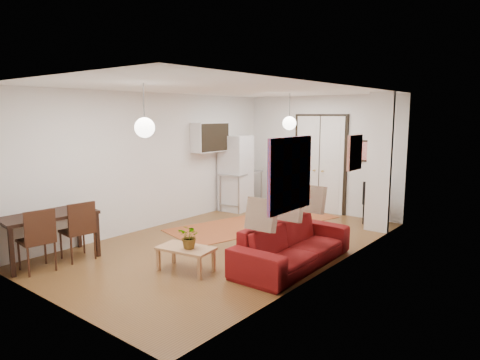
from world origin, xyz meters
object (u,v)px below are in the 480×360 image
Objects in this scene: dining_chair_near at (82,224)px; black_side_chair at (376,198)px; coffee_table at (186,250)px; fridge at (236,173)px; dining_chair_far at (42,233)px; kitchen_counter at (241,185)px; dining_table at (47,219)px; sofa at (293,244)px.

dining_chair_near is 6.26m from black_side_chair.
fridge is (-2.14, 3.86, 0.62)m from coffee_table.
fridge is 1.90× the size of dining_chair_far.
black_side_chair is (3.31, 0.98, -0.39)m from fridge.
fridge is 1.98× the size of black_side_chair.
dining_chair_near and dining_chair_far have the same top height.
dining_chair_far reaches higher than kitchen_counter.
kitchen_counter is at bearing 86.29° from fridge.
black_side_chair reaches higher than dining_table.
coffee_table is at bearing -66.62° from fridge.
dining_table is at bearing -26.46° from dining_chair_near.
sofa is 4.10m from dining_table.
coffee_table is at bearing -70.27° from kitchen_counter.
dining_chair_near is (-1.86, -0.64, 0.25)m from coffee_table.
coffee_table is 0.71× the size of kitchen_counter.
black_side_chair is at bearing -1.29° from sofa.
black_side_chair reaches higher than coffee_table.
coffee_table is 2.44m from dining_table.
fridge is (-3.30, 2.56, 0.61)m from sofa.
dining_table is 0.41m from dining_chair_far.
dining_table is at bearing -153.06° from coffee_table.
coffee_table is 0.61× the size of dining_table.
dining_chair_far is (0.29, -5.20, -0.37)m from fridge.
dining_chair_near is at bearing -173.30° from dining_chair_far.
dining_chair_near is 1.04× the size of black_side_chair.
dining_chair_far is at bearing -94.89° from kitchen_counter.
fridge reaches higher than dining_chair_near.
dining_chair_near is at bearing -160.93° from coffee_table.
dining_chair_far is at bearing 129.92° from sofa.
dining_chair_near is 1.00× the size of dining_chair_far.
fridge is at bearing -96.03° from kitchen_counter.
sofa is 1.79× the size of kitchen_counter.
dining_chair_near reaches higher than coffee_table.
kitchen_counter is 0.40m from fridge.
fridge reaches higher than dining_table.
dining_table reaches higher than coffee_table.
coffee_table is 4.46m from fridge.
sofa is 2.48× the size of black_side_chair.
coffee_table is 1.98m from dining_chair_near.
dining_chair_far is at bearing -39.98° from dining_table.
dining_table is 1.61× the size of black_side_chair.
sofa is 3.59m from dining_chair_near.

